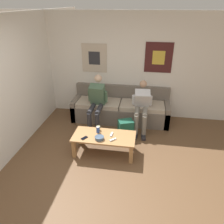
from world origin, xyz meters
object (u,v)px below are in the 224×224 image
object	(u,v)px
pillar_candle	(98,128)
cell_phone	(84,138)
ceramic_bowl	(99,138)
game_controller_near_right	(113,140)
person_seated_adult	(97,101)
drink_can_blue	(98,130)
game_controller_near_left	(112,134)
coffee_table	(104,139)
person_seated_teen	(142,105)
couch	(121,109)
backpack	(126,129)

from	to	relation	value
pillar_candle	cell_phone	world-z (taller)	pillar_candle
ceramic_bowl	game_controller_near_right	distance (m)	0.26
person_seated_adult	pillar_candle	distance (m)	0.91
drink_can_blue	game_controller_near_left	world-z (taller)	drink_can_blue
coffee_table	game_controller_near_right	xyz separation A→B (m)	(0.19, -0.12, 0.08)
coffee_table	ceramic_bowl	bearing A→B (deg)	-115.83
coffee_table	person_seated_teen	xyz separation A→B (m)	(0.67, 1.08, 0.27)
couch	coffee_table	xyz separation A→B (m)	(-0.14, -1.44, 0.04)
drink_can_blue	game_controller_near_left	size ratio (longest dim) A/B	0.85
ceramic_bowl	cell_phone	size ratio (longest dim) A/B	1.18
couch	game_controller_near_right	bearing A→B (deg)	-88.21
person_seated_adult	ceramic_bowl	xyz separation A→B (m)	(0.31, -1.18, -0.22)
ceramic_bowl	game_controller_near_left	xyz separation A→B (m)	(0.20, 0.18, -0.02)
drink_can_blue	game_controller_near_left	xyz separation A→B (m)	(0.28, -0.04, -0.05)
coffee_table	backpack	xyz separation A→B (m)	(0.36, 0.65, -0.14)
person_seated_teen	ceramic_bowl	size ratio (longest dim) A/B	6.17
person_seated_adult	pillar_candle	size ratio (longest dim) A/B	12.27
game_controller_near_left	cell_phone	world-z (taller)	game_controller_near_left
person_seated_adult	backpack	world-z (taller)	person_seated_adult
coffee_table	game_controller_near_left	bearing A→B (deg)	20.93
drink_can_blue	cell_phone	bearing A→B (deg)	-131.35
couch	game_controller_near_left	bearing A→B (deg)	-90.15
couch	game_controller_near_right	world-z (taller)	couch
couch	pillar_candle	size ratio (longest dim) A/B	24.30
coffee_table	ceramic_bowl	world-z (taller)	ceramic_bowl
couch	pillar_candle	distance (m)	1.29
person_seated_adult	ceramic_bowl	distance (m)	1.24
couch	person_seated_adult	world-z (taller)	person_seated_adult
game_controller_near_left	cell_phone	xyz separation A→B (m)	(-0.49, -0.20, -0.01)
pillar_candle	drink_can_blue	bearing A→B (deg)	-81.32
ceramic_bowl	game_controller_near_right	bearing A→B (deg)	1.71
person_seated_teen	game_controller_near_left	size ratio (longest dim) A/B	7.49
coffee_table	game_controller_near_left	size ratio (longest dim) A/B	8.25
person_seated_adult	couch	bearing A→B (deg)	36.61
coffee_table	backpack	bearing A→B (deg)	61.17
pillar_candle	drink_can_blue	distance (m)	0.10
game_controller_near_right	ceramic_bowl	bearing A→B (deg)	-178.29
couch	backpack	bearing A→B (deg)	-74.73
couch	coffee_table	bearing A→B (deg)	-95.67
couch	backpack	distance (m)	0.82
person_seated_adult	game_controller_near_left	distance (m)	1.15
person_seated_adult	person_seated_teen	world-z (taller)	person_seated_adult
person_seated_adult	person_seated_teen	size ratio (longest dim) A/B	1.10
pillar_candle	game_controller_near_right	distance (m)	0.47
person_seated_adult	drink_can_blue	size ratio (longest dim) A/B	9.71
person_seated_adult	game_controller_near_right	xyz separation A→B (m)	(0.57, -1.17, -0.24)
coffee_table	game_controller_near_right	world-z (taller)	game_controller_near_right
cell_phone	pillar_candle	bearing A→B (deg)	59.37
person_seated_adult	cell_phone	bearing A→B (deg)	-88.82
couch	ceramic_bowl	world-z (taller)	couch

